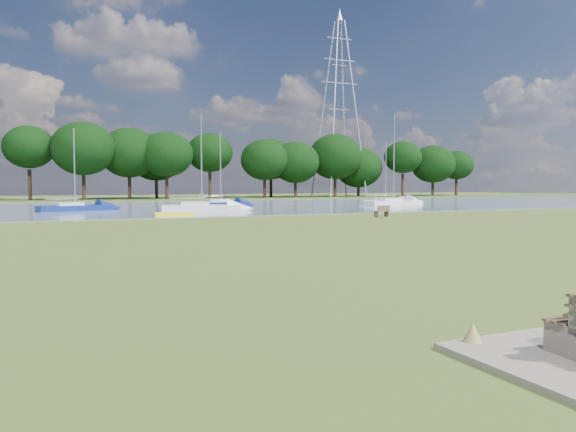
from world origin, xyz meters
name	(u,v)px	position (x,y,z in m)	size (l,w,h in m)	color
ground	(264,253)	(0.00, 0.00, 0.00)	(220.00, 220.00, 0.00)	olive
river	(117,208)	(0.00, 42.00, 0.00)	(220.00, 40.00, 0.10)	gray
far_bank	(91,200)	(0.00, 72.00, 0.00)	(220.00, 20.00, 0.40)	#4C6626
riverbank_bench	(382,211)	(16.60, 17.06, 0.45)	(1.50, 0.82, 0.89)	brown
kayak	(174,214)	(2.03, 24.00, 0.20)	(3.00, 0.70, 0.30)	yellow
pylon	(339,81)	(42.52, 70.00, 20.99)	(7.35, 5.15, 33.56)	#989CA4
tree_line	(102,156)	(1.21, 68.00, 6.61)	(145.62, 9.14, 11.06)	black
sailboat_0	(385,200)	(31.33, 38.54, 0.49)	(6.47, 2.85, 7.56)	white
sailboat_2	(393,201)	(30.52, 35.70, 0.55)	(7.44, 2.79, 10.58)	white
sailboat_4	(201,205)	(6.14, 31.24, 0.55)	(7.42, 4.04, 8.92)	white
sailboat_5	(220,202)	(10.34, 38.76, 0.54)	(6.40, 2.70, 8.22)	navy
sailboat_7	(74,206)	(-4.54, 36.00, 0.51)	(6.88, 3.62, 7.60)	navy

